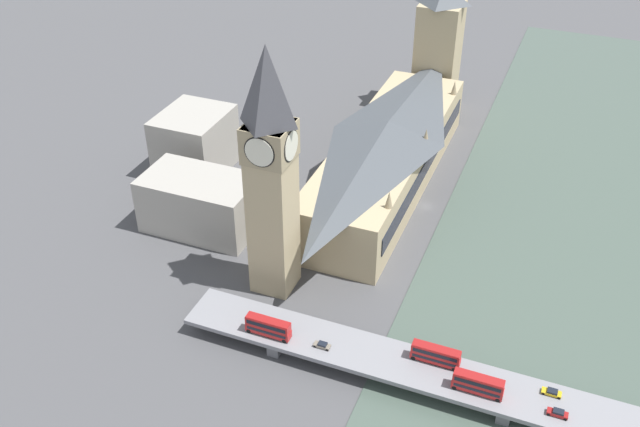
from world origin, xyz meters
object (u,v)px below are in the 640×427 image
at_px(double_decker_bus_lead, 478,384).
at_px(double_decker_bus_rear, 268,326).
at_px(car_northbound_lead, 558,413).
at_px(victoria_tower, 438,48).
at_px(clock_tower, 271,171).
at_px(car_northbound_mid, 322,345).
at_px(parliament_hall, 387,154).
at_px(double_decker_bus_mid, 436,354).
at_px(car_northbound_tail, 552,392).
at_px(road_bridge, 508,395).

distance_m(double_decker_bus_lead, double_decker_bus_rear, 50.87).
xyz_separation_m(double_decker_bus_rear, car_northbound_lead, (-68.32, -0.85, -1.99)).
bearing_deg(victoria_tower, double_decker_bus_rear, 88.68).
relative_size(clock_tower, double_decker_bus_lead, 6.08).
bearing_deg(car_northbound_mid, victoria_tower, -85.99).
xyz_separation_m(parliament_hall, double_decker_bus_mid, (-36.47, 78.01, -4.39)).
bearing_deg(double_decker_bus_mid, car_northbound_tail, -179.72).
distance_m(double_decker_bus_lead, car_northbound_mid, 37.21).
bearing_deg(road_bridge, car_northbound_tail, -160.98).
distance_m(parliament_hall, clock_tower, 66.96).
distance_m(parliament_hall, road_bridge, 97.68).
xyz_separation_m(double_decker_bus_lead, car_northbound_lead, (-17.46, 0.12, -1.85)).
xyz_separation_m(parliament_hall, car_northbound_mid, (-10.25, 83.31, -6.30)).
distance_m(parliament_hall, double_decker_bus_rear, 84.45).
relative_size(victoria_tower, car_northbound_mid, 13.14).
relative_size(clock_tower, road_bridge, 0.44).
height_order(clock_tower, victoria_tower, clock_tower).
height_order(victoria_tower, double_decker_bus_rear, victoria_tower).
relative_size(road_bridge, car_northbound_tail, 36.81).
bearing_deg(victoria_tower, road_bridge, 110.56).
relative_size(victoria_tower, car_northbound_tail, 12.40).
bearing_deg(clock_tower, car_northbound_mid, 135.42).
relative_size(double_decker_bus_mid, double_decker_bus_rear, 1.01).
relative_size(double_decker_bus_rear, car_northbound_lead, 2.57).
height_order(double_decker_bus_lead, double_decker_bus_rear, double_decker_bus_rear).
bearing_deg(double_decker_bus_lead, clock_tower, -20.46).
bearing_deg(parliament_hall, car_northbound_mid, 97.02).
relative_size(clock_tower, car_northbound_lead, 15.56).
xyz_separation_m(parliament_hall, car_northbound_lead, (-64.87, 83.43, -6.19)).
bearing_deg(double_decker_bus_lead, road_bridge, -160.50).
bearing_deg(double_decker_bus_lead, car_northbound_lead, 179.60).
xyz_separation_m(parliament_hall, road_bridge, (-54.14, 80.93, -7.86)).
xyz_separation_m(clock_tower, car_northbound_lead, (-77.27, 22.44, -30.89)).
xyz_separation_m(road_bridge, car_northbound_mid, (43.89, 2.39, 1.56)).
xyz_separation_m(double_decker_bus_lead, double_decker_bus_rear, (50.86, 0.97, 0.14)).
relative_size(double_decker_bus_rear, car_northbound_mid, 2.81).
relative_size(double_decker_bus_mid, car_northbound_mid, 2.84).
distance_m(clock_tower, car_northbound_mid, 44.41).
distance_m(victoria_tower, car_northbound_mid, 148.49).
bearing_deg(parliament_hall, victoria_tower, -89.95).
bearing_deg(car_northbound_lead, car_northbound_mid, -0.13).
height_order(parliament_hall, clock_tower, clock_tower).
bearing_deg(parliament_hall, car_northbound_tail, 128.96).
bearing_deg(road_bridge, parliament_hall, -56.22).
xyz_separation_m(parliament_hall, double_decker_bus_rear, (3.45, 84.28, -4.20)).
bearing_deg(car_northbound_mid, car_northbound_lead, 179.87).
height_order(road_bridge, car_northbound_mid, car_northbound_mid).
height_order(clock_tower, car_northbound_tail, clock_tower).
bearing_deg(car_northbound_mid, road_bridge, -176.89).
xyz_separation_m(road_bridge, car_northbound_lead, (-10.73, 2.51, 1.67)).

